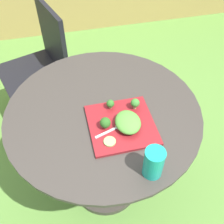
{
  "coord_description": "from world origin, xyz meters",
  "views": [
    {
      "loc": [
        -0.16,
        -0.87,
        1.73
      ],
      "look_at": [
        0.03,
        -0.06,
        0.8
      ],
      "focal_mm": 43.59,
      "sensor_mm": 36.0,
      "label": 1
    }
  ],
  "objects_px": {
    "salad_plate": "(121,125)",
    "fork": "(113,129)",
    "patio_chair": "(42,60)",
    "drinking_glass": "(153,164)"
  },
  "relations": [
    {
      "from": "salad_plate",
      "to": "fork",
      "type": "xyz_separation_m",
      "value": [
        -0.04,
        -0.02,
        0.01
      ]
    },
    {
      "from": "patio_chair",
      "to": "salad_plate",
      "type": "height_order",
      "value": "patio_chair"
    },
    {
      "from": "drinking_glass",
      "to": "fork",
      "type": "xyz_separation_m",
      "value": [
        -0.1,
        0.23,
        -0.05
      ]
    },
    {
      "from": "salad_plate",
      "to": "drinking_glass",
      "type": "height_order",
      "value": "drinking_glass"
    },
    {
      "from": "patio_chair",
      "to": "salad_plate",
      "type": "distance_m",
      "value": 1.0
    },
    {
      "from": "drinking_glass",
      "to": "fork",
      "type": "relative_size",
      "value": 0.91
    },
    {
      "from": "salad_plate",
      "to": "drinking_glass",
      "type": "bearing_deg",
      "value": -77.31
    },
    {
      "from": "patio_chair",
      "to": "drinking_glass",
      "type": "distance_m",
      "value": 1.27
    },
    {
      "from": "drinking_glass",
      "to": "fork",
      "type": "height_order",
      "value": "drinking_glass"
    },
    {
      "from": "patio_chair",
      "to": "fork",
      "type": "height_order",
      "value": "patio_chair"
    }
  ]
}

